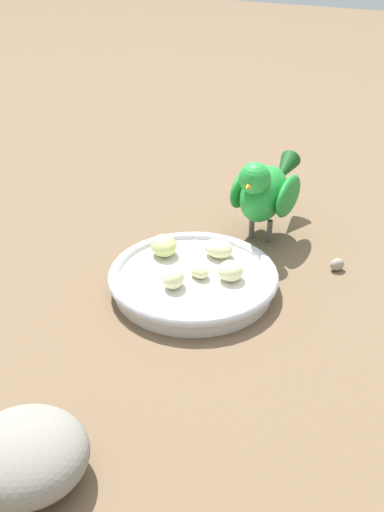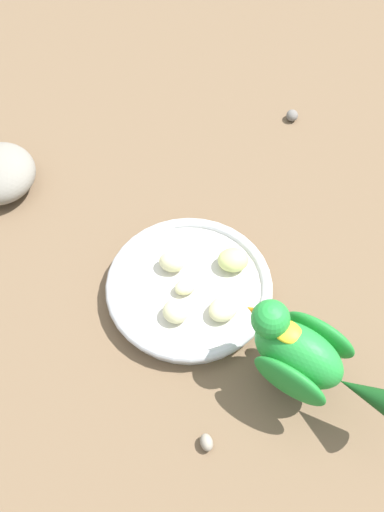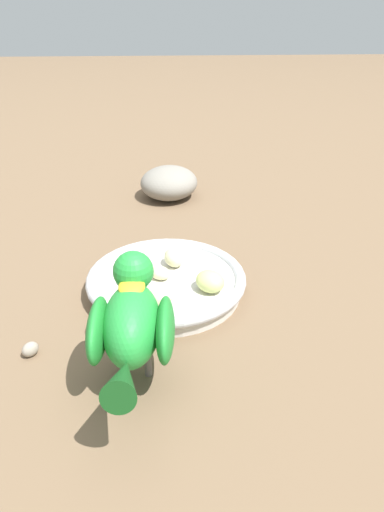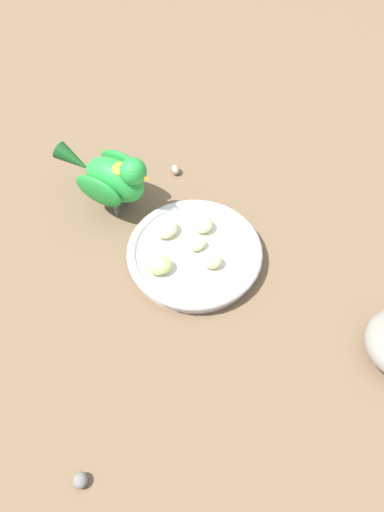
{
  "view_description": "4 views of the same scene",
  "coord_description": "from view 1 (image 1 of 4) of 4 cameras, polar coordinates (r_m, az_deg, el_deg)",
  "views": [
    {
      "loc": [
        0.25,
        -0.56,
        0.41
      ],
      "look_at": [
        0.01,
        -0.02,
        0.06
      ],
      "focal_mm": 44.64,
      "sensor_mm": 36.0,
      "label": 1
    },
    {
      "loc": [
        0.31,
        0.2,
        0.63
      ],
      "look_at": [
        -0.01,
        -0.0,
        0.06
      ],
      "focal_mm": 42.73,
      "sensor_mm": 36.0,
      "label": 2
    },
    {
      "loc": [
        -0.01,
        0.53,
        0.35
      ],
      "look_at": [
        -0.03,
        0.02,
        0.06
      ],
      "focal_mm": 35.74,
      "sensor_mm": 36.0,
      "label": 3
    },
    {
      "loc": [
        -0.4,
        -0.21,
        0.63
      ],
      "look_at": [
        -0.03,
        -0.01,
        0.06
      ],
      "focal_mm": 36.86,
      "sensor_mm": 36.0,
      "label": 4
    }
  ],
  "objects": [
    {
      "name": "apple_piece_2",
      "position": [
        0.72,
        0.71,
        -1.26
      ],
      "size": [
        0.03,
        0.03,
        0.02
      ],
      "primitive_type": "ellipsoid",
      "rotation": [
        0.0,
        0.0,
        2.58
      ],
      "color": "beige",
      "rests_on": "feeding_bowl"
    },
    {
      "name": "pebble_1",
      "position": [
        0.79,
        12.88,
        -0.75
      ],
      "size": [
        0.02,
        0.02,
        0.02
      ],
      "primitive_type": "ellipsoid",
      "rotation": [
        0.0,
        0.0,
        3.97
      ],
      "color": "gray",
      "rests_on": "ground_plane"
    },
    {
      "name": "rock_large",
      "position": [
        0.53,
        -14.73,
        -16.9
      ],
      "size": [
        0.14,
        0.14,
        0.06
      ],
      "primitive_type": "ellipsoid",
      "rotation": [
        0.0,
        0.0,
        0.67
      ],
      "color": "gray",
      "rests_on": "ground_plane"
    },
    {
      "name": "apple_piece_1",
      "position": [
        0.72,
        3.49,
        -1.33
      ],
      "size": [
        0.03,
        0.03,
        0.02
      ],
      "primitive_type": "ellipsoid",
      "rotation": [
        0.0,
        0.0,
        1.6
      ],
      "color": "beige",
      "rests_on": "feeding_bowl"
    },
    {
      "name": "apple_piece_4",
      "position": [
        0.7,
        -1.68,
        -1.96
      ],
      "size": [
        0.03,
        0.04,
        0.02
      ],
      "primitive_type": "ellipsoid",
      "rotation": [
        0.0,
        0.0,
        5.02
      ],
      "color": "beige",
      "rests_on": "feeding_bowl"
    },
    {
      "name": "apple_piece_0",
      "position": [
        0.76,
        2.4,
        0.7
      ],
      "size": [
        0.04,
        0.04,
        0.02
      ],
      "primitive_type": "ellipsoid",
      "rotation": [
        0.0,
        0.0,
        5.98
      ],
      "color": "beige",
      "rests_on": "feeding_bowl"
    },
    {
      "name": "apple_piece_3",
      "position": [
        0.76,
        -2.54,
        0.95
      ],
      "size": [
        0.05,
        0.05,
        0.02
      ],
      "primitive_type": "ellipsoid",
      "rotation": [
        0.0,
        0.0,
        5.37
      ],
      "color": "#C6D17A",
      "rests_on": "feeding_bowl"
    },
    {
      "name": "feeding_bowl",
      "position": [
        0.73,
        0.07,
        -1.93
      ],
      "size": [
        0.2,
        0.2,
        0.03
      ],
      "color": "beige",
      "rests_on": "ground_plane"
    },
    {
      "name": "parrot",
      "position": [
        0.82,
        6.56,
        5.92
      ],
      "size": [
        0.08,
        0.17,
        0.12
      ],
      "rotation": [
        0.0,
        0.0,
        -1.61
      ],
      "color": "#59544C",
      "rests_on": "ground_plane"
    },
    {
      "name": "ground_plane",
      "position": [
        0.74,
        0.11,
        -3.06
      ],
      "size": [
        4.0,
        4.0,
        0.0
      ],
      "primitive_type": "plane",
      "color": "brown"
    }
  ]
}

